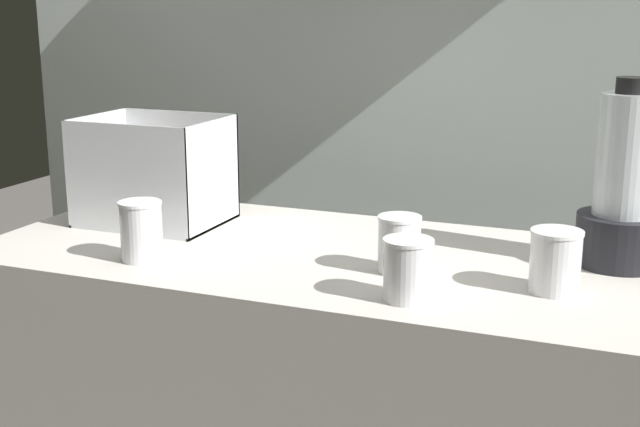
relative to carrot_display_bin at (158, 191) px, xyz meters
The scene contains 7 objects.
back_wall_unit 0.86m from the carrot_display_bin, 57.62° to the left, with size 2.60×0.24×2.50m.
carrot_display_bin is the anchor object (origin of this frame).
blender_pitcher 1.01m from the carrot_display_bin, ahead, with size 0.17×0.17×0.36m.
juice_cup_mango_far_left 0.30m from the carrot_display_bin, 63.85° to the right, with size 0.09×0.09×0.12m.
juice_cup_mango_left 0.64m from the carrot_display_bin, 13.50° to the right, with size 0.08×0.08×0.11m.
juice_cup_beet_middle 0.75m from the carrot_display_bin, 23.32° to the right, with size 0.09×0.09×0.11m.
juice_cup_beet_right 0.93m from the carrot_display_bin, ahead, with size 0.09×0.09×0.11m.
Camera 1 is at (0.62, -1.56, 1.40)m, focal length 47.74 mm.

